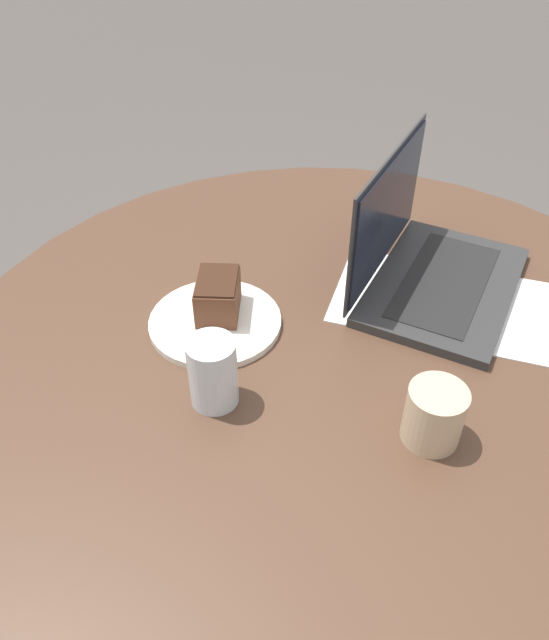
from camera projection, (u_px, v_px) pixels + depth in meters
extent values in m
plane|color=#4C4742|center=(316.00, 581.00, 1.49)|extent=(12.00, 12.00, 0.00)
cylinder|color=#4C3323|center=(316.00, 579.00, 1.48)|extent=(0.47, 0.47, 0.02)
cylinder|color=#4C3323|center=(324.00, 491.00, 1.24)|extent=(0.13, 0.13, 0.70)
cylinder|color=#4C3323|center=(336.00, 360.00, 1.01)|extent=(1.28, 1.28, 0.03)
cube|color=white|center=(448.00, 303.00, 1.09)|extent=(0.45, 0.37, 0.00)
cylinder|color=silver|center=(215.00, 322.00, 1.04)|extent=(0.22, 0.22, 0.01)
cube|color=brown|center=(218.00, 297.00, 1.03)|extent=(0.11, 0.12, 0.06)
cube|color=#351E13|center=(217.00, 280.00, 1.01)|extent=(0.11, 0.11, 0.00)
cube|color=silver|center=(209.00, 326.00, 1.02)|extent=(0.10, 0.15, 0.00)
cube|color=silver|center=(197.00, 356.00, 0.97)|extent=(0.04, 0.04, 0.00)
cylinder|color=#C6AD89|center=(434.00, 415.00, 0.84)|extent=(0.08, 0.08, 0.09)
cylinder|color=silver|center=(213.00, 372.00, 0.89)|extent=(0.07, 0.07, 0.11)
cube|color=#2D2D2D|center=(444.00, 286.00, 1.11)|extent=(0.32, 0.40, 0.02)
cube|color=black|center=(445.00, 281.00, 1.11)|extent=(0.20, 0.31, 0.00)
cube|color=#2D2D2D|center=(386.00, 211.00, 1.08)|extent=(0.09, 0.34, 0.22)
cube|color=black|center=(389.00, 212.00, 1.08)|extent=(0.09, 0.32, 0.20)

